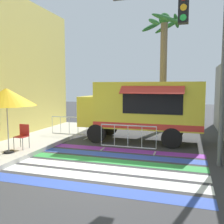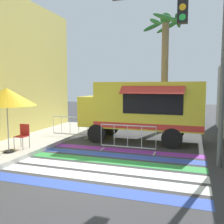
{
  "view_description": "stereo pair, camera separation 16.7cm",
  "coord_description": "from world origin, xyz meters",
  "views": [
    {
      "loc": [
        2.55,
        -6.64,
        2.52
      ],
      "look_at": [
        -0.4,
        2.88,
        1.48
      ],
      "focal_mm": 40.0,
      "sensor_mm": 36.0,
      "label": 1
    },
    {
      "loc": [
        2.71,
        -6.59,
        2.52
      ],
      "look_at": [
        -0.4,
        2.88,
        1.48
      ],
      "focal_mm": 40.0,
      "sensor_mm": 36.0,
      "label": 2
    }
  ],
  "objects": [
    {
      "name": "barricade_front",
      "position": [
        0.35,
        2.54,
        0.52
      ],
      "size": [
        2.19,
        0.44,
        1.04
      ],
      "color": "#B7BABF",
      "rests_on": "ground_plane"
    },
    {
      "name": "palm_tree",
      "position": [
        1.11,
        7.52,
        4.31
      ],
      "size": [
        2.27,
        2.28,
        6.46
      ],
      "color": "#7A664C",
      "rests_on": "ground_plane"
    },
    {
      "name": "patio_umbrella",
      "position": [
        -3.53,
        0.56,
        2.14
      ],
      "size": [
        2.04,
        2.04,
        2.3
      ],
      "color": "black",
      "rests_on": "sidewalk_left"
    },
    {
      "name": "folding_chair",
      "position": [
        -3.46,
        1.27,
        0.71
      ],
      "size": [
        0.41,
        0.41,
        0.91
      ],
      "rotation": [
        0.0,
        0.0,
        -0.31
      ],
      "color": "#4C4C51",
      "rests_on": "sidewalk_left"
    },
    {
      "name": "food_truck",
      "position": [
        0.41,
        4.51,
        1.6
      ],
      "size": [
        5.44,
        2.47,
        2.7
      ],
      "color": "yellow",
      "rests_on": "ground_plane"
    },
    {
      "name": "ground_plane",
      "position": [
        0.0,
        0.0,
        0.0
      ],
      "size": [
        60.0,
        60.0,
        0.0
      ],
      "primitive_type": "plane",
      "color": "#38383A"
    },
    {
      "name": "crosswalk_painted",
      "position": [
        0.0,
        0.77,
        0.0
      ],
      "size": [
        6.4,
        4.36,
        0.01
      ],
      "color": "#334FB2",
      "rests_on": "ground_plane"
    },
    {
      "name": "traffic_signal_pole",
      "position": [
        2.84,
        1.71,
        3.96
      ],
      "size": [
        3.71,
        0.29,
        5.93
      ],
      "color": "#515456",
      "rests_on": "ground_plane"
    },
    {
      "name": "barricade_side",
      "position": [
        -3.01,
        4.23,
        0.51
      ],
      "size": [
        1.89,
        0.44,
        1.04
      ],
      "color": "#B7BABF",
      "rests_on": "ground_plane"
    }
  ]
}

